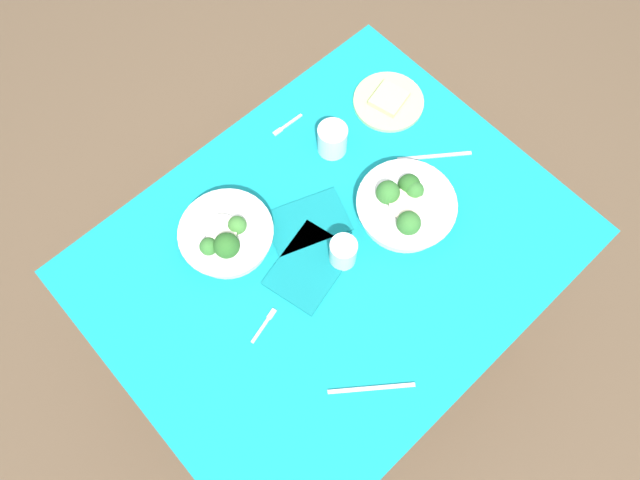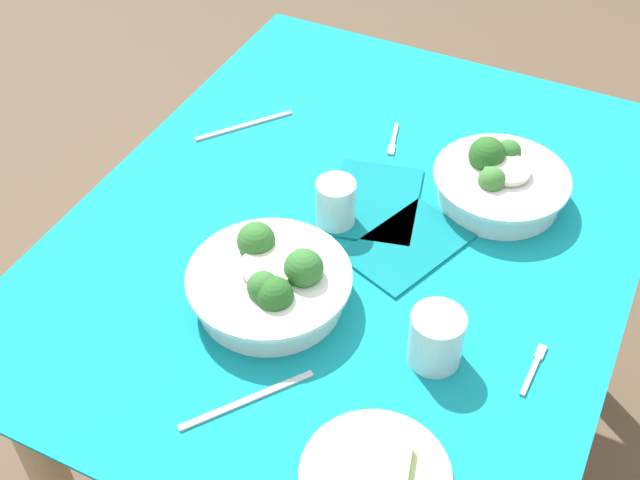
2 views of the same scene
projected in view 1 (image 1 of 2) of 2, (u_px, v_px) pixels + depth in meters
ground_plane at (328, 320)px, 2.16m from camera, size 6.00×6.00×0.00m
dining_table at (331, 266)px, 1.61m from camera, size 1.21×0.96×0.72m
broccoli_bowl_far at (227, 236)px, 1.48m from camera, size 0.25×0.25×0.11m
broccoli_bowl_near at (405, 206)px, 1.51m from camera, size 0.26×0.26×0.11m
bread_side_plate at (389, 101)px, 1.67m from camera, size 0.21×0.21×0.03m
water_glass_center at (332, 139)px, 1.58m from camera, size 0.08×0.08×0.09m
water_glass_side at (343, 252)px, 1.45m from camera, size 0.07×0.07×0.09m
fork_by_far_bowl at (265, 324)px, 1.42m from camera, size 0.10×0.04×0.00m
fork_by_near_bowl at (286, 126)px, 1.64m from camera, size 0.10×0.01×0.00m
table_knife_left at (434, 156)px, 1.61m from camera, size 0.18×0.13×0.00m
table_knife_right at (371, 388)px, 1.36m from camera, size 0.17×0.14×0.00m
napkin_folded_upper at (307, 222)px, 1.53m from camera, size 0.24×0.20×0.01m
napkin_folded_lower at (309, 266)px, 1.48m from camera, size 0.24×0.20×0.01m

